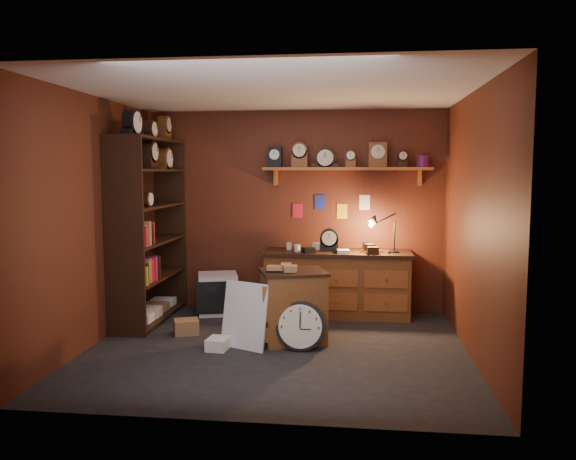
% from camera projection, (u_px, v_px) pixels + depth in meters
% --- Properties ---
extents(floor, '(4.00, 4.00, 0.00)m').
position_uv_depth(floor, '(277.00, 348.00, 6.01)').
color(floor, black).
rests_on(floor, ground).
extents(room_shell, '(4.02, 3.62, 2.71)m').
position_uv_depth(room_shell, '(282.00, 187.00, 5.93)').
color(room_shell, '#572414').
rests_on(room_shell, ground).
extents(shelving_unit, '(0.47, 1.60, 2.58)m').
position_uv_depth(shelving_unit, '(147.00, 222.00, 7.06)').
color(shelving_unit, black).
rests_on(shelving_unit, ground).
extents(workbench, '(1.92, 0.66, 1.36)m').
position_uv_depth(workbench, '(337.00, 280.00, 7.35)').
color(workbench, brown).
rests_on(workbench, ground).
extents(low_cabinet, '(0.84, 0.77, 0.89)m').
position_uv_depth(low_cabinet, '(293.00, 303.00, 6.21)').
color(low_cabinet, brown).
rests_on(low_cabinet, ground).
extents(big_round_clock, '(0.52, 0.17, 0.52)m').
position_uv_depth(big_round_clock, '(300.00, 326.00, 5.92)').
color(big_round_clock, black).
rests_on(big_round_clock, ground).
extents(white_panel, '(0.56, 0.36, 0.72)m').
position_uv_depth(white_panel, '(245.00, 347.00, 6.03)').
color(white_panel, silver).
rests_on(white_panel, ground).
extents(mini_fridge, '(0.63, 0.64, 0.53)m').
position_uv_depth(mini_fridge, '(218.00, 293.00, 7.48)').
color(mini_fridge, silver).
rests_on(mini_fridge, ground).
extents(floor_box_a, '(0.34, 0.32, 0.17)m').
position_uv_depth(floor_box_a, '(186.00, 327.00, 6.52)').
color(floor_box_a, '#9B6C43').
rests_on(floor_box_a, ground).
extents(floor_box_b, '(0.23, 0.27, 0.13)m').
position_uv_depth(floor_box_b, '(218.00, 344.00, 5.96)').
color(floor_box_b, white).
rests_on(floor_box_b, ground).
extents(floor_box_c, '(0.35, 0.34, 0.21)m').
position_uv_depth(floor_box_c, '(253.00, 328.00, 6.40)').
color(floor_box_c, '#9B6C43').
rests_on(floor_box_c, ground).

